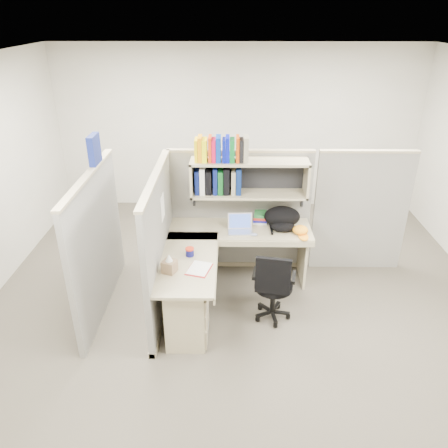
{
  "coord_description": "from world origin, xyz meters",
  "views": [
    {
      "loc": [
        -0.13,
        -4.21,
        3.17
      ],
      "look_at": [
        -0.19,
        0.25,
        0.95
      ],
      "focal_mm": 35.0,
      "sensor_mm": 36.0,
      "label": 1
    }
  ],
  "objects_px": {
    "laptop": "(240,224)",
    "backpack": "(283,219)",
    "snack_canister": "(190,252)",
    "desk": "(204,288)",
    "task_chair": "(273,296)"
  },
  "relations": [
    {
      "from": "desk",
      "to": "snack_canister",
      "type": "xyz_separation_m",
      "value": [
        -0.15,
        0.19,
        0.34
      ]
    },
    {
      "from": "backpack",
      "to": "task_chair",
      "type": "xyz_separation_m",
      "value": [
        -0.17,
        -0.84,
        -0.55
      ]
    },
    {
      "from": "desk",
      "to": "backpack",
      "type": "bearing_deg",
      "value": 43.18
    },
    {
      "from": "laptop",
      "to": "backpack",
      "type": "bearing_deg",
      "value": 9.51
    },
    {
      "from": "laptop",
      "to": "desk",
      "type": "bearing_deg",
      "value": -121.15
    },
    {
      "from": "desk",
      "to": "task_chair",
      "type": "bearing_deg",
      "value": 2.06
    },
    {
      "from": "backpack",
      "to": "snack_canister",
      "type": "relative_size",
      "value": 4.63
    },
    {
      "from": "task_chair",
      "to": "snack_canister",
      "type": "bearing_deg",
      "value": 169.81
    },
    {
      "from": "laptop",
      "to": "snack_canister",
      "type": "relative_size",
      "value": 3.1
    },
    {
      "from": "backpack",
      "to": "task_chair",
      "type": "height_order",
      "value": "backpack"
    },
    {
      "from": "backpack",
      "to": "task_chair",
      "type": "distance_m",
      "value": 1.01
    },
    {
      "from": "backpack",
      "to": "desk",
      "type": "bearing_deg",
      "value": -121.17
    },
    {
      "from": "snack_canister",
      "to": "desk",
      "type": "bearing_deg",
      "value": -51.05
    },
    {
      "from": "desk",
      "to": "task_chair",
      "type": "height_order",
      "value": "task_chair"
    },
    {
      "from": "snack_canister",
      "to": "backpack",
      "type": "bearing_deg",
      "value": 32.06
    }
  ]
}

